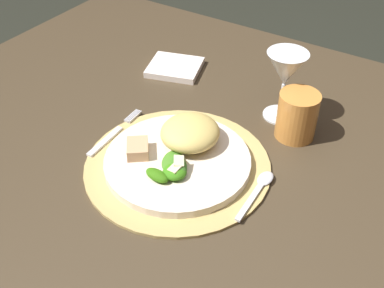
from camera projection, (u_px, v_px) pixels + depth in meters
dining_table at (186, 193)px, 1.00m from camera, size 1.31×1.09×0.75m
placemat at (178, 165)px, 0.88m from camera, size 0.35×0.35×0.01m
dinner_plate at (178, 161)px, 0.88m from camera, size 0.27×0.27×0.02m
pasta_serving at (189, 133)px, 0.89m from camera, size 0.11×0.12×0.05m
salad_greens at (172, 168)px, 0.84m from camera, size 0.08×0.10×0.03m
bread_piece at (138, 149)px, 0.87m from camera, size 0.06×0.06×0.02m
fork at (113, 134)px, 0.95m from camera, size 0.02×0.17×0.00m
spoon at (260, 187)px, 0.83m from camera, size 0.03×0.13×0.01m
napkin at (175, 67)px, 1.15m from camera, size 0.15×0.14×0.02m
wine_glass at (286, 71)px, 0.94m from camera, size 0.08×0.08×0.15m
amber_tumbler at (297, 116)px, 0.93m from camera, size 0.08×0.08×0.10m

